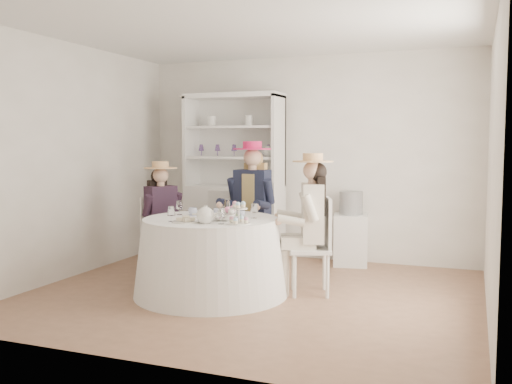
% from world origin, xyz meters
% --- Properties ---
extents(ground, '(4.50, 4.50, 0.00)m').
position_xyz_m(ground, '(0.00, 0.00, 0.00)').
color(ground, brown).
rests_on(ground, ground).
extents(ceiling, '(4.50, 4.50, 0.00)m').
position_xyz_m(ceiling, '(0.00, 0.00, 2.70)').
color(ceiling, white).
rests_on(ceiling, wall_back).
extents(wall_back, '(4.50, 0.00, 4.50)m').
position_xyz_m(wall_back, '(0.00, 2.00, 1.35)').
color(wall_back, silver).
rests_on(wall_back, ground).
extents(wall_front, '(4.50, 0.00, 4.50)m').
position_xyz_m(wall_front, '(0.00, -2.00, 1.35)').
color(wall_front, silver).
rests_on(wall_front, ground).
extents(wall_left, '(0.00, 4.50, 4.50)m').
position_xyz_m(wall_left, '(-2.25, 0.00, 1.35)').
color(wall_left, silver).
rests_on(wall_left, ground).
extents(wall_right, '(0.00, 4.50, 4.50)m').
position_xyz_m(wall_right, '(2.25, 0.00, 1.35)').
color(wall_right, silver).
rests_on(wall_right, ground).
extents(tea_table, '(1.58, 1.58, 0.79)m').
position_xyz_m(tea_table, '(-0.40, -0.16, 0.39)').
color(tea_table, white).
rests_on(tea_table, ground).
extents(hutch, '(1.44, 0.84, 2.21)m').
position_xyz_m(hutch, '(-0.91, 1.67, 0.78)').
color(hutch, silver).
rests_on(hutch, ground).
extents(side_table, '(0.49, 0.49, 0.65)m').
position_xyz_m(side_table, '(0.66, 1.75, 0.32)').
color(side_table, silver).
rests_on(side_table, ground).
extents(hatbox, '(0.37, 0.37, 0.29)m').
position_xyz_m(hatbox, '(0.66, 1.75, 0.80)').
color(hatbox, black).
rests_on(hatbox, side_table).
extents(guest_left, '(0.57, 0.52, 1.34)m').
position_xyz_m(guest_left, '(-1.27, 0.36, 0.76)').
color(guest_left, silver).
rests_on(guest_left, ground).
extents(guest_mid, '(0.57, 0.60, 1.57)m').
position_xyz_m(guest_mid, '(-0.35, 0.85, 0.89)').
color(guest_mid, silver).
rests_on(guest_mid, ground).
extents(guest_right, '(0.60, 0.55, 1.45)m').
position_xyz_m(guest_right, '(0.55, 0.21, 0.82)').
color(guest_right, silver).
rests_on(guest_right, ground).
extents(spare_chair, '(0.45, 0.45, 0.96)m').
position_xyz_m(spare_chair, '(-0.84, 1.20, 0.51)').
color(spare_chair, silver).
rests_on(spare_chair, ground).
extents(teacup_a, '(0.11, 0.11, 0.07)m').
position_xyz_m(teacup_a, '(-0.66, -0.05, 0.83)').
color(teacup_a, white).
rests_on(teacup_a, tea_table).
extents(teacup_b, '(0.08, 0.08, 0.06)m').
position_xyz_m(teacup_b, '(-0.45, 0.09, 0.82)').
color(teacup_b, white).
rests_on(teacup_b, tea_table).
extents(teacup_c, '(0.09, 0.09, 0.07)m').
position_xyz_m(teacup_c, '(-0.10, -0.05, 0.82)').
color(teacup_c, white).
rests_on(teacup_c, tea_table).
extents(flower_bowl, '(0.26, 0.26, 0.06)m').
position_xyz_m(flower_bowl, '(-0.19, -0.28, 0.82)').
color(flower_bowl, white).
rests_on(flower_bowl, tea_table).
extents(flower_arrangement, '(0.17, 0.17, 0.06)m').
position_xyz_m(flower_arrangement, '(-0.19, -0.16, 0.87)').
color(flower_arrangement, pink).
rests_on(flower_arrangement, tea_table).
extents(table_teapot, '(0.24, 0.17, 0.18)m').
position_xyz_m(table_teapot, '(-0.28, -0.52, 0.87)').
color(table_teapot, white).
rests_on(table_teapot, tea_table).
extents(sandwich_plate, '(0.27, 0.27, 0.06)m').
position_xyz_m(sandwich_plate, '(-0.48, -0.53, 0.81)').
color(sandwich_plate, white).
rests_on(sandwich_plate, tea_table).
extents(cupcake_stand, '(0.22, 0.22, 0.21)m').
position_xyz_m(cupcake_stand, '(0.04, -0.45, 0.87)').
color(cupcake_stand, white).
rests_on(cupcake_stand, tea_table).
extents(stemware_set, '(0.92, 0.89, 0.15)m').
position_xyz_m(stemware_set, '(-0.40, -0.16, 0.87)').
color(stemware_set, white).
rests_on(stemware_set, tea_table).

